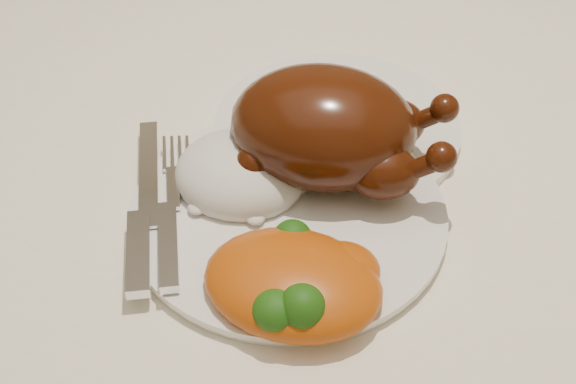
{
  "coord_description": "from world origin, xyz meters",
  "views": [
    {
      "loc": [
        0.09,
        -0.53,
        1.23
      ],
      "look_at": [
        0.12,
        -0.07,
        0.8
      ],
      "focal_mm": 50.0,
      "sensor_mm": 36.0,
      "label": 1
    }
  ],
  "objects_px": {
    "dining_table": "(162,246)",
    "side_plate": "(337,126)",
    "roast_chicken": "(329,128)",
    "dinner_plate": "(288,215)"
  },
  "relations": [
    {
      "from": "roast_chicken",
      "to": "side_plate",
      "type": "bearing_deg",
      "value": 90.24
    },
    {
      "from": "side_plate",
      "to": "roast_chicken",
      "type": "distance_m",
      "value": 0.09
    },
    {
      "from": "dining_table",
      "to": "side_plate",
      "type": "xyz_separation_m",
      "value": [
        0.17,
        0.04,
        0.11
      ]
    },
    {
      "from": "dining_table",
      "to": "dinner_plate",
      "type": "xyz_separation_m",
      "value": [
        0.12,
        -0.07,
        0.11
      ]
    },
    {
      "from": "dinner_plate",
      "to": "roast_chicken",
      "type": "relative_size",
      "value": 1.27
    },
    {
      "from": "dining_table",
      "to": "dinner_plate",
      "type": "bearing_deg",
      "value": -31.96
    },
    {
      "from": "dining_table",
      "to": "roast_chicken",
      "type": "height_order",
      "value": "roast_chicken"
    },
    {
      "from": "dinner_plate",
      "to": "side_plate",
      "type": "xyz_separation_m",
      "value": [
        0.05,
        0.11,
        -0.0
      ]
    },
    {
      "from": "dinner_plate",
      "to": "roast_chicken",
      "type": "xyz_separation_m",
      "value": [
        0.04,
        0.05,
        0.05
      ]
    },
    {
      "from": "side_plate",
      "to": "roast_chicken",
      "type": "relative_size",
      "value": 1.13
    }
  ]
}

